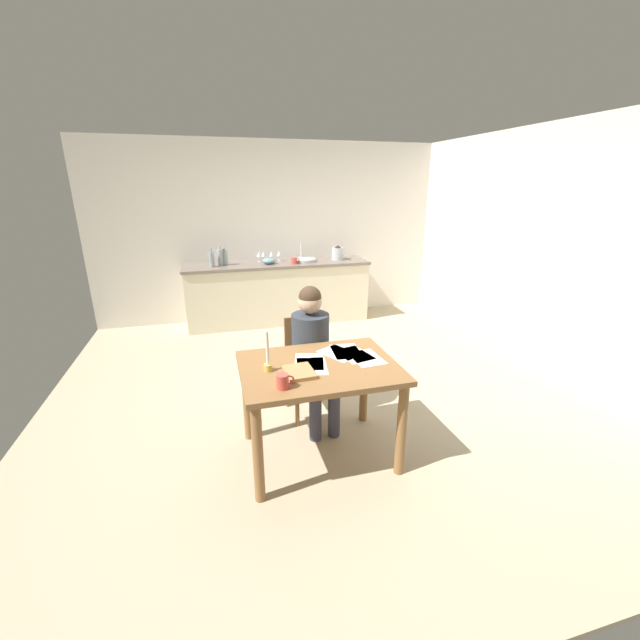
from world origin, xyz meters
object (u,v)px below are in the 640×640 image
object	(u,v)px
chair_at_table	(308,361)
book_magazine	(299,372)
stovetop_kettle	(338,253)
mixing_bowl	(269,261)
teacup_on_counter	(294,261)
bottle_wine_red	(225,258)
bottle_vinegar	(220,257)
wine_glass_by_kettle	(272,254)
wine_glass_back_right	(259,254)
bottle_oil	(212,259)
dining_table	(319,380)
coffee_mug	(283,381)
candlestick	(268,360)
sink_unit	(304,260)
wine_glass_near_sink	(279,254)
wine_glass_back_left	(264,254)
person_seated	(313,347)

from	to	relation	value
chair_at_table	book_magazine	world-z (taller)	chair_at_table
stovetop_kettle	mixing_bowl	bearing A→B (deg)	-177.08
teacup_on_counter	bottle_wine_red	bearing A→B (deg)	169.75
book_magazine	teacup_on_counter	world-z (taller)	teacup_on_counter
bottle_vinegar	wine_glass_by_kettle	distance (m)	0.76
mixing_bowl	wine_glass_back_right	xyz separation A→B (m)	(-0.11, 0.20, 0.07)
bottle_oil	wine_glass_back_right	xyz separation A→B (m)	(0.68, 0.21, 0.00)
bottle_wine_red	bottle_oil	bearing A→B (deg)	-155.94
dining_table	coffee_mug	size ratio (longest dim) A/B	9.67
candlestick	sink_unit	distance (m)	3.40
sink_unit	wine_glass_by_kettle	bearing A→B (deg)	162.23
book_magazine	bottle_wine_red	bearing A→B (deg)	92.12
coffee_mug	wine_glass_by_kettle	xyz separation A→B (m)	(0.50, 3.67, 0.20)
bottle_vinegar	mixing_bowl	world-z (taller)	bottle_vinegar
wine_glass_near_sink	teacup_on_counter	world-z (taller)	wine_glass_near_sink
bottle_vinegar	mixing_bowl	size ratio (longest dim) A/B	1.47
bottle_wine_red	book_magazine	bearing A→B (deg)	-84.52
coffee_mug	wine_glass_by_kettle	distance (m)	3.71
bottle_vinegar	bottle_wine_red	size ratio (longest dim) A/B	1.13
dining_table	chair_at_table	world-z (taller)	chair_at_table
wine_glass_back_left	mixing_bowl	bearing A→B (deg)	-77.38
chair_at_table	wine_glass_near_sink	size ratio (longest dim) A/B	5.68
teacup_on_counter	wine_glass_by_kettle	bearing A→B (deg)	132.92
mixing_bowl	stovetop_kettle	bearing A→B (deg)	2.92
dining_table	wine_glass_back_right	xyz separation A→B (m)	(0.01, 3.39, 0.38)
bottle_wine_red	wine_glass_back_right	world-z (taller)	bottle_wine_red
bottle_oil	wine_glass_by_kettle	size ratio (longest dim) A/B	1.66
chair_at_table	book_magazine	distance (m)	0.84
mixing_bowl	stovetop_kettle	distance (m)	1.06
bottle_oil	coffee_mug	bearing A→B (deg)	-83.97
bottle_wine_red	mixing_bowl	xyz separation A→B (m)	(0.61, -0.08, -0.06)
bottle_vinegar	wine_glass_back_right	xyz separation A→B (m)	(0.56, 0.15, -0.01)
sink_unit	bottle_wine_red	distance (m)	1.14
book_magazine	wine_glass_by_kettle	distance (m)	3.52
sink_unit	wine_glass_back_right	xyz separation A→B (m)	(-0.64, 0.15, 0.09)
coffee_mug	stovetop_kettle	xyz separation A→B (m)	(1.49, 3.52, 0.19)
coffee_mug	stovetop_kettle	world-z (taller)	stovetop_kettle
candlestick	bottle_wine_red	size ratio (longest dim) A/B	1.16
wine_glass_back_left	book_magazine	bearing A→B (deg)	-93.94
sink_unit	wine_glass_by_kettle	size ratio (longest dim) A/B	2.34
chair_at_table	wine_glass_back_left	size ratio (longest dim) A/B	5.68
book_magazine	teacup_on_counter	bearing A→B (deg)	75.31
coffee_mug	wine_glass_back_right	world-z (taller)	wine_glass_back_right
bottle_wine_red	person_seated	bearing A→B (deg)	-78.23
bottle_wine_red	chair_at_table	bearing A→B (deg)	-77.73
bottle_oil	mixing_bowl	size ratio (longest dim) A/B	1.33
bottle_oil	wine_glass_back_right	world-z (taller)	bottle_oil
candlestick	bottle_wine_red	world-z (taller)	bottle_wine_red
chair_at_table	book_magazine	size ratio (longest dim) A/B	3.65
coffee_mug	bottle_wine_red	xyz separation A→B (m)	(-0.18, 3.54, 0.20)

